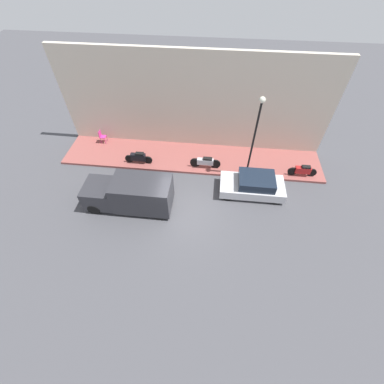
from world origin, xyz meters
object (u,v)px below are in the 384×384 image
object	(u,v)px
parked_car	(253,185)
scooter_silver	(205,162)
delivery_van	(130,194)
streetlamp	(256,129)
motorcycle_black	(138,157)
motorcycle_red	(303,170)
cafe_chair	(102,136)

from	to	relation	value
parked_car	scooter_silver	world-z (taller)	parked_car
parked_car	delivery_van	xyz separation A→B (m)	(-1.83, 7.12, 0.40)
parked_car	streetlamp	world-z (taller)	streetlamp
delivery_van	parked_car	bearing A→B (deg)	-75.61
parked_car	motorcycle_black	world-z (taller)	parked_car
parked_car	motorcycle_black	distance (m)	7.79
parked_car	scooter_silver	bearing A→B (deg)	59.32
motorcycle_red	streetlamp	distance (m)	4.69
motorcycle_black	scooter_silver	world-z (taller)	motorcycle_black
scooter_silver	cafe_chair	xyz separation A→B (m)	(1.93, 7.77, 0.10)
motorcycle_red	cafe_chair	xyz separation A→B (m)	(2.04, 14.08, 0.12)
motorcycle_red	delivery_van	bearing A→B (deg)	108.71
motorcycle_red	streetlamp	world-z (taller)	streetlamp
scooter_silver	delivery_van	bearing A→B (deg)	131.68
parked_car	delivery_van	world-z (taller)	delivery_van
delivery_van	cafe_chair	world-z (taller)	delivery_van
delivery_van	motorcycle_red	xyz separation A→B (m)	(3.52, -10.39, -0.45)
motorcycle_black	scooter_silver	size ratio (longest dim) A/B	0.93
streetlamp	cafe_chair	xyz separation A→B (m)	(2.26, 10.52, -2.92)
delivery_van	motorcycle_red	bearing A→B (deg)	-71.29
cafe_chair	parked_car	bearing A→B (deg)	-109.05
scooter_silver	cafe_chair	distance (m)	8.01
streetlamp	scooter_silver	bearing A→B (deg)	83.03
cafe_chair	streetlamp	bearing A→B (deg)	-102.15
motorcycle_black	cafe_chair	size ratio (longest dim) A/B	1.95
motorcycle_black	motorcycle_red	bearing A→B (deg)	-90.43
motorcycle_red	cafe_chair	bearing A→B (deg)	81.76
parked_car	cafe_chair	world-z (taller)	parked_car
motorcycle_black	streetlamp	xyz separation A→B (m)	(-0.31, -7.29, 3.02)
parked_car	motorcycle_black	size ratio (longest dim) A/B	2.06
delivery_van	streetlamp	size ratio (longest dim) A/B	0.93
motorcycle_black	cafe_chair	world-z (taller)	cafe_chair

